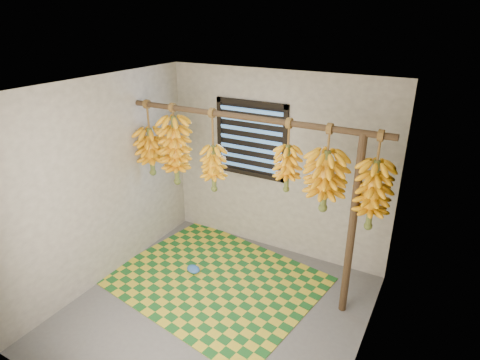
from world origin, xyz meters
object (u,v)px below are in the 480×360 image
Objects in this scene: banana_bunch_a at (151,151)px; banana_bunch_b at (175,151)px; support_post at (352,230)px; woven_mat at (215,279)px; banana_bunch_c at (214,168)px; banana_bunch_d at (287,168)px; plastic_bag at (193,269)px; banana_bunch_e at (325,181)px; banana_bunch_f at (372,195)px.

banana_bunch_a is 0.95× the size of banana_bunch_b.
woven_mat is at bearing -171.00° from support_post.
banana_bunch_c is 0.92m from banana_bunch_d.
banana_bunch_c reaches higher than woven_mat.
banana_bunch_a reaches higher than support_post.
plastic_bag is 0.24× the size of banana_bunch_d.
plastic_bag is 0.19× the size of banana_bunch_b.
woven_mat is at bearing -12.72° from banana_bunch_a.
plastic_bag is (-0.32, -0.00, 0.04)m from woven_mat.
banana_bunch_a is (-1.05, 0.24, 1.40)m from woven_mat.
plastic_bag is at bearing -167.54° from banana_bunch_d.
plastic_bag reaches higher than woven_mat.
banana_bunch_d reaches higher than support_post.
banana_bunch_b reaches higher than woven_mat.
banana_bunch_d is at bearing 180.00° from banana_bunch_e.
plastic_bag is 1.49m from banana_bunch_b.
banana_bunch_c is at bearing 180.00° from support_post.
woven_mat is 2.42× the size of banana_bunch_c.
support_post reaches higher than plastic_bag.
banana_bunch_a is 0.97× the size of banana_bunch_c.
woven_mat is at bearing -19.57° from banana_bunch_b.
plastic_bag is at bearing -172.45° from support_post.
plastic_bag is at bearing -127.92° from banana_bunch_c.
banana_bunch_e is at bearing 0.00° from banana_bunch_b.
banana_bunch_f is (1.97, 0.24, 1.37)m from plastic_bag.
banana_bunch_a is at bearing 180.00° from support_post.
woven_mat is at bearing 0.59° from plastic_bag.
banana_bunch_c is at bearing 0.00° from banana_bunch_b.
banana_bunch_e is at bearing 11.35° from woven_mat.
banana_bunch_c is at bearing 52.08° from plastic_bag.
woven_mat is 2.38× the size of banana_bunch_f.
banana_bunch_a reaches higher than plastic_bag.
banana_bunch_b and banana_bunch_d have the same top height.
woven_mat is 1.72m from banana_bunch_d.
banana_bunch_b is 1.85m from banana_bunch_e.
woven_mat is 2.37× the size of banana_bunch_b.
banana_bunch_a is at bearing 180.00° from banana_bunch_c.
banana_bunch_e is at bearing -0.00° from banana_bunch_a.
support_post is at bearing 0.00° from banana_bunch_c.
banana_bunch_c and banana_bunch_f have the same top height.
woven_mat is 1.89m from banana_bunch_e.
banana_bunch_a is at bearing 180.00° from banana_bunch_e.
banana_bunch_a is 1.04× the size of banana_bunch_e.
banana_bunch_a and banana_bunch_d have the same top height.
woven_mat is at bearing -61.43° from banana_bunch_c.
banana_bunch_f is at bearing 0.00° from banana_bunch_e.
plastic_bag is 1.56m from banana_bunch_a.
banana_bunch_d is at bearing 180.00° from banana_bunch_f.
banana_bunch_c reaches higher than plastic_bag.
banana_bunch_c is at bearing 118.57° from woven_mat.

